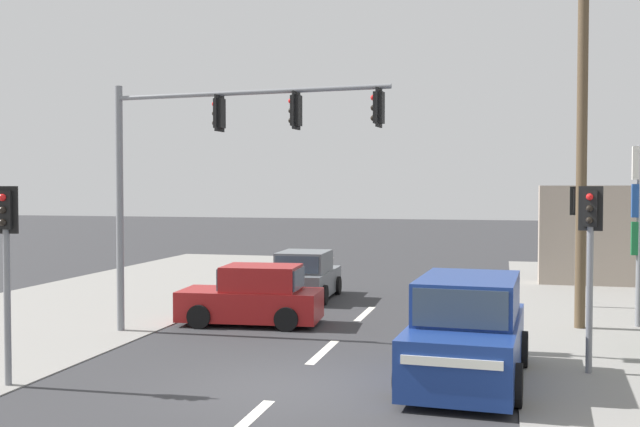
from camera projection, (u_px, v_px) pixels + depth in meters
ground_plane at (283, 388)px, 13.15m from camera, size 140.00×140.00×0.00m
lane_dash_near at (245, 423)px, 11.21m from camera, size 0.20×2.40×0.01m
lane_dash_mid at (323, 352)px, 16.06m from camera, size 0.20×2.40×0.01m
lane_dash_far at (365, 314)px, 20.91m from camera, size 0.20×2.40×0.01m
kerb_left_verge at (9, 326)px, 19.06m from camera, size 8.00×40.00×0.02m
utility_pole_midground_right at (582, 119)px, 18.51m from camera, size 1.80×0.26×9.95m
traffic_signal_mast at (207, 152)px, 17.45m from camera, size 6.87×0.92×6.00m
pedestal_signal_right_kerb at (590, 247)px, 14.08m from camera, size 0.43×0.31×3.56m
pedestal_signal_left_kerb at (6, 251)px, 13.20m from camera, size 0.44×0.30×3.56m
pedestal_signal_far_median at (577, 225)px, 21.95m from camera, size 0.44×0.29×3.56m
hatchback_oncoming_near at (306, 277)px, 23.65m from camera, size 1.88×3.69×1.53m
suv_receding_far at (467, 333)px, 13.63m from camera, size 2.26×4.63×1.90m
hatchback_oncoming_mid at (254, 297)px, 19.27m from camera, size 3.74×2.00×1.53m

